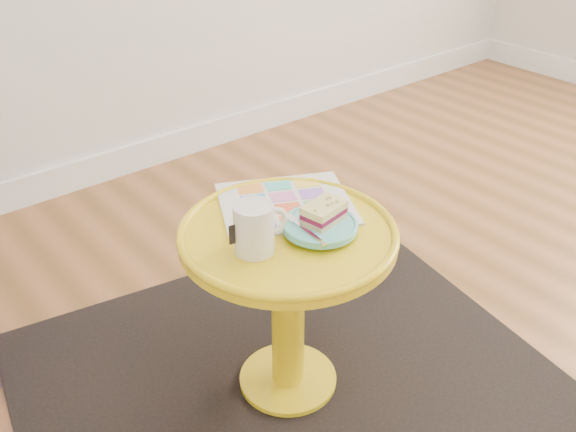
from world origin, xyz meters
TOP-DOWN VIEW (x-y plane):
  - room_walls at (-0.99, 0.99)m, footprint 4.00×4.00m
  - rug at (-0.70, 0.66)m, footprint 1.47×1.31m
  - side_table at (-0.70, 0.66)m, footprint 0.49×0.49m
  - newspaper at (-0.63, 0.75)m, footprint 0.39×0.37m
  - mug at (-0.80, 0.64)m, footprint 0.12×0.08m
  - plate at (-0.65, 0.61)m, footprint 0.17×0.17m
  - cake_slice at (-0.63, 0.61)m, footprint 0.10×0.08m
  - fork at (-0.69, 0.61)m, footprint 0.03×0.14m

SIDE VIEW (x-z plane):
  - rug at x=-0.70m, z-range 0.00..0.01m
  - room_walls at x=-0.99m, z-range -1.94..2.06m
  - side_table at x=-0.70m, z-range 0.10..0.57m
  - newspaper at x=-0.63m, z-range 0.46..0.47m
  - plate at x=-0.65m, z-range 0.47..0.49m
  - fork at x=-0.69m, z-range 0.49..0.49m
  - cake_slice at x=-0.63m, z-range 0.49..0.53m
  - mug at x=-0.80m, z-range 0.47..0.58m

